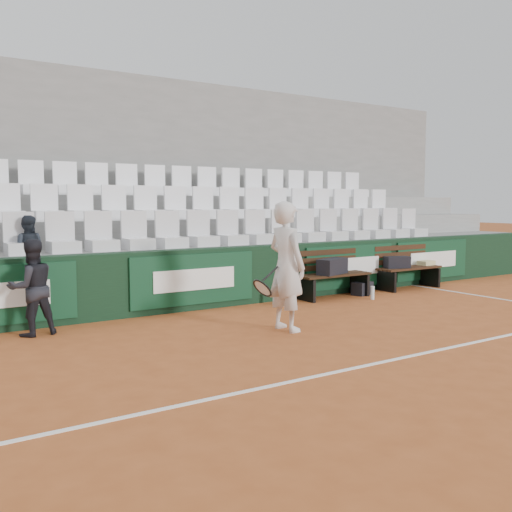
{
  "coord_description": "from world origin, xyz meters",
  "views": [
    {
      "loc": [
        -4.38,
        -4.39,
        1.77
      ],
      "look_at": [
        0.06,
        2.4,
        1.0
      ],
      "focal_mm": 40.0,
      "sensor_mm": 36.0,
      "label": 1
    }
  ],
  "objects_px": {
    "water_bottle_far": "(373,293)",
    "water_bottle_near": "(274,298)",
    "tennis_player": "(286,266)",
    "bench_right": "(409,278)",
    "sports_bag_ground": "(362,288)",
    "ball_kid": "(32,288)",
    "sports_bag_right": "(397,262)",
    "spectator_c": "(27,220)",
    "bench_left": "(333,286)",
    "sports_bag_left": "(332,266)"
  },
  "relations": [
    {
      "from": "water_bottle_near",
      "to": "ball_kid",
      "type": "height_order",
      "value": "ball_kid"
    },
    {
      "from": "sports_bag_ground",
      "to": "tennis_player",
      "type": "bearing_deg",
      "value": -151.35
    },
    {
      "from": "sports_bag_left",
      "to": "sports_bag_ground",
      "type": "height_order",
      "value": "sports_bag_left"
    },
    {
      "from": "sports_bag_left",
      "to": "sports_bag_ground",
      "type": "bearing_deg",
      "value": -0.89
    },
    {
      "from": "bench_right",
      "to": "water_bottle_far",
      "type": "relative_size",
      "value": 6.11
    },
    {
      "from": "bench_right",
      "to": "water_bottle_far",
      "type": "height_order",
      "value": "bench_right"
    },
    {
      "from": "sports_bag_left",
      "to": "ball_kid",
      "type": "bearing_deg",
      "value": -179.23
    },
    {
      "from": "sports_bag_right",
      "to": "water_bottle_near",
      "type": "height_order",
      "value": "sports_bag_right"
    },
    {
      "from": "sports_bag_right",
      "to": "spectator_c",
      "type": "xyz_separation_m",
      "value": [
        -6.83,
        0.92,
        0.95
      ]
    },
    {
      "from": "ball_kid",
      "to": "sports_bag_left",
      "type": "bearing_deg",
      "value": 173.52
    },
    {
      "from": "sports_bag_left",
      "to": "spectator_c",
      "type": "bearing_deg",
      "value": 169.33
    },
    {
      "from": "water_bottle_near",
      "to": "ball_kid",
      "type": "relative_size",
      "value": 0.18
    },
    {
      "from": "water_bottle_far",
      "to": "water_bottle_near",
      "type": "bearing_deg",
      "value": 162.47
    },
    {
      "from": "bench_right",
      "to": "sports_bag_right",
      "type": "bearing_deg",
      "value": -179.37
    },
    {
      "from": "bench_left",
      "to": "water_bottle_near",
      "type": "bearing_deg",
      "value": 179.15
    },
    {
      "from": "sports_bag_left",
      "to": "water_bottle_far",
      "type": "height_order",
      "value": "sports_bag_left"
    },
    {
      "from": "sports_bag_right",
      "to": "water_bottle_far",
      "type": "distance_m",
      "value": 1.4
    },
    {
      "from": "tennis_player",
      "to": "bench_right",
      "type": "bearing_deg",
      "value": 21.31
    },
    {
      "from": "ball_kid",
      "to": "bench_left",
      "type": "bearing_deg",
      "value": 173.93
    },
    {
      "from": "bench_right",
      "to": "ball_kid",
      "type": "relative_size",
      "value": 1.17
    },
    {
      "from": "bench_left",
      "to": "ball_kid",
      "type": "relative_size",
      "value": 1.17
    },
    {
      "from": "water_bottle_near",
      "to": "sports_bag_ground",
      "type": "bearing_deg",
      "value": -1.99
    },
    {
      "from": "bench_left",
      "to": "tennis_player",
      "type": "height_order",
      "value": "tennis_player"
    },
    {
      "from": "water_bottle_near",
      "to": "spectator_c",
      "type": "bearing_deg",
      "value": 166.79
    },
    {
      "from": "bench_left",
      "to": "water_bottle_far",
      "type": "xyz_separation_m",
      "value": [
        0.46,
        -0.54,
        -0.1
      ]
    },
    {
      "from": "spectator_c",
      "to": "water_bottle_near",
      "type": "bearing_deg",
      "value": -170.17
    },
    {
      "from": "tennis_player",
      "to": "water_bottle_far",
      "type": "bearing_deg",
      "value": 22.41
    },
    {
      "from": "bench_left",
      "to": "tennis_player",
      "type": "xyz_separation_m",
      "value": [
        -2.33,
        -1.7,
        0.66
      ]
    },
    {
      "from": "sports_bag_left",
      "to": "water_bottle_far",
      "type": "relative_size",
      "value": 2.73
    },
    {
      "from": "water_bottle_far",
      "to": "ball_kid",
      "type": "xyz_separation_m",
      "value": [
        -5.8,
        0.44,
        0.52
      ]
    },
    {
      "from": "bench_left",
      "to": "tennis_player",
      "type": "relative_size",
      "value": 0.84
    },
    {
      "from": "sports_bag_ground",
      "to": "tennis_player",
      "type": "xyz_separation_m",
      "value": [
        -3.01,
        -1.65,
        0.76
      ]
    },
    {
      "from": "sports_bag_ground",
      "to": "spectator_c",
      "type": "height_order",
      "value": "spectator_c"
    },
    {
      "from": "water_bottle_far",
      "to": "ball_kid",
      "type": "height_order",
      "value": "ball_kid"
    },
    {
      "from": "bench_right",
      "to": "water_bottle_near",
      "type": "bearing_deg",
      "value": 179.72
    },
    {
      "from": "tennis_player",
      "to": "ball_kid",
      "type": "distance_m",
      "value": 3.41
    },
    {
      "from": "bench_right",
      "to": "sports_bag_ground",
      "type": "xyz_separation_m",
      "value": [
        -1.34,
        -0.05,
        -0.1
      ]
    },
    {
      "from": "water_bottle_near",
      "to": "spectator_c",
      "type": "distance_m",
      "value": 4.18
    },
    {
      "from": "bench_left",
      "to": "ball_kid",
      "type": "xyz_separation_m",
      "value": [
        -5.34,
        -0.11,
        0.42
      ]
    },
    {
      "from": "tennis_player",
      "to": "spectator_c",
      "type": "bearing_deg",
      "value": 137.23
    },
    {
      "from": "sports_bag_right",
      "to": "tennis_player",
      "type": "bearing_deg",
      "value": -157.03
    },
    {
      "from": "bench_left",
      "to": "ball_kid",
      "type": "distance_m",
      "value": 5.35
    },
    {
      "from": "tennis_player",
      "to": "sports_bag_ground",
      "type": "bearing_deg",
      "value": 28.65
    },
    {
      "from": "sports_bag_left",
      "to": "sports_bag_right",
      "type": "height_order",
      "value": "sports_bag_left"
    },
    {
      "from": "water_bottle_near",
      "to": "tennis_player",
      "type": "xyz_separation_m",
      "value": [
        -1.01,
        -1.72,
        0.77
      ]
    },
    {
      "from": "bench_left",
      "to": "sports_bag_right",
      "type": "height_order",
      "value": "sports_bag_right"
    },
    {
      "from": "tennis_player",
      "to": "ball_kid",
      "type": "relative_size",
      "value": 1.39
    },
    {
      "from": "tennis_player",
      "to": "sports_bag_right",
      "type": "bearing_deg",
      "value": 22.97
    },
    {
      "from": "ball_kid",
      "to": "sports_bag_right",
      "type": "bearing_deg",
      "value": 173.64
    },
    {
      "from": "bench_right",
      "to": "ball_kid",
      "type": "distance_m",
      "value": 7.38
    }
  ]
}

